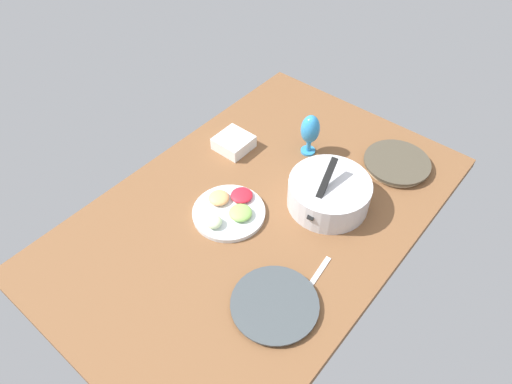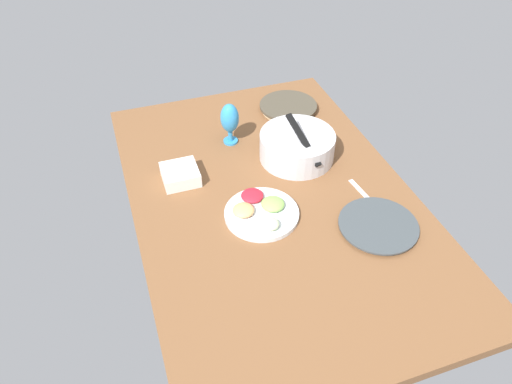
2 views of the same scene
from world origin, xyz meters
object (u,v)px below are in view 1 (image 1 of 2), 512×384
dinner_plate_left (397,164)px  mixing_bowl (329,192)px  dinner_plate_right (275,305)px  fruit_platter (229,210)px  hurricane_glass_blue (310,131)px  square_bowl_white (234,142)px

dinner_plate_left → mixing_bowl: bearing=-16.3°
dinner_plate_right → fruit_platter: size_ratio=1.04×
fruit_platter → hurricane_glass_blue: size_ratio=1.45×
dinner_plate_left → hurricane_glass_blue: 38.08cm
square_bowl_white → mixing_bowl: bearing=88.7°
dinner_plate_right → square_bowl_white: bearing=-128.7°
hurricane_glass_blue → dinner_plate_right: bearing=27.4°
dinner_plate_right → mixing_bowl: 48.91cm
mixing_bowl → square_bowl_white: 48.81cm
dinner_plate_left → hurricane_glass_blue: size_ratio=1.44×
dinner_plate_right → square_bowl_white: size_ratio=2.03×
mixing_bowl → dinner_plate_right: bearing=13.9°
dinner_plate_left → mixing_bowl: (35.28, -10.34, 4.54)cm
dinner_plate_left → square_bowl_white: (34.13, -59.04, 1.52)cm
hurricane_glass_blue → square_bowl_white: (18.24, -25.90, -8.42)cm
hurricane_glass_blue → square_bowl_white: 32.78cm
dinner_plate_left → hurricane_glass_blue: hurricane_glass_blue is taller
square_bowl_white → hurricane_glass_blue: bearing=125.1°
dinner_plate_left → square_bowl_white: square_bowl_white is taller
mixing_bowl → hurricane_glass_blue: mixing_bowl is taller
hurricane_glass_blue → square_bowl_white: size_ratio=1.35×
mixing_bowl → fruit_platter: (27.59, -25.30, -4.43)cm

